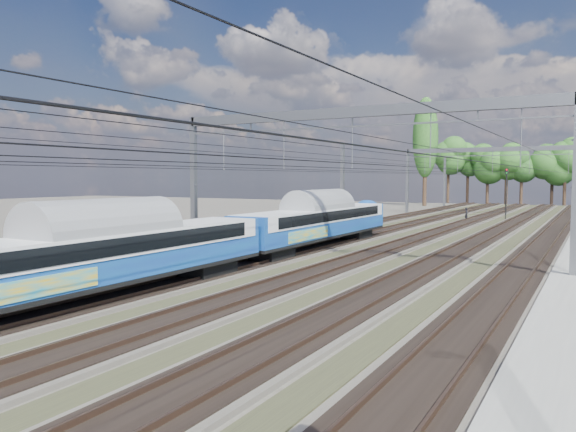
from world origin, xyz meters
The scene contains 7 objects.
track_bed centered at (0.00, 45.00, 0.10)m, with size 21.00×130.00×0.34m.
catenary centered at (0.33, 52.69, 6.40)m, with size 25.65×130.00×9.00m.
tree_belt centered at (5.05, 99.79, 8.39)m, with size 39.35×97.52×12.28m.
poplar centered at (-14.50, 98.00, 11.89)m, with size 4.40×4.40×19.04m.
emu_train centered at (-4.50, 15.11, 2.36)m, with size 2.75×58.19×4.02m.
worker centered at (-0.72, 65.67, 0.79)m, with size 0.57×0.38×1.58m, color black.
signal_near centered at (2.87, 70.13, 3.84)m, with size 0.39×0.36×6.06m.
Camera 1 is at (12.49, -0.03, 4.97)m, focal length 35.00 mm.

